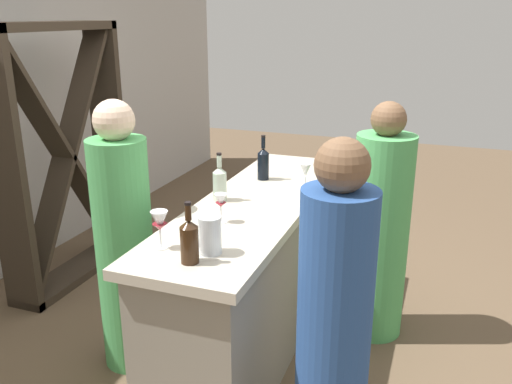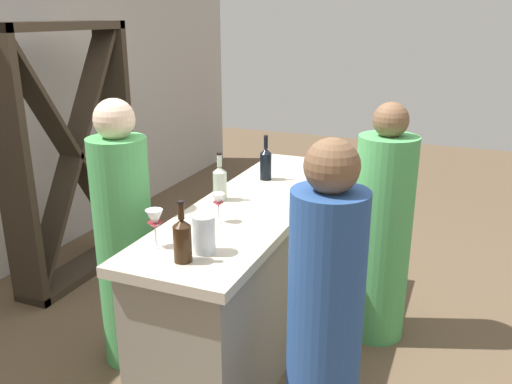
% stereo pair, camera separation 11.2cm
% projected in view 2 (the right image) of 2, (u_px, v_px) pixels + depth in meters
% --- Properties ---
extents(ground_plane, '(12.00, 12.00, 0.00)m').
position_uv_depth(ground_plane, '(256.00, 343.00, 3.34)').
color(ground_plane, brown).
extents(bar_counter, '(2.07, 0.60, 0.94)m').
position_uv_depth(bar_counter, '(256.00, 274.00, 3.19)').
color(bar_counter, gray).
rests_on(bar_counter, ground).
extents(wine_rack, '(1.18, 0.28, 1.90)m').
position_uv_depth(wine_rack, '(72.00, 155.00, 3.99)').
color(wine_rack, '#33281E').
rests_on(wine_rack, ground).
extents(wine_bottle_leftmost_amber_brown, '(0.08, 0.08, 0.27)m').
position_uv_depth(wine_bottle_leftmost_amber_brown, '(182.00, 239.00, 2.26)').
color(wine_bottle_leftmost_amber_brown, '#331E0F').
rests_on(wine_bottle_leftmost_amber_brown, bar_counter).
extents(wine_bottle_second_left_clear_pale, '(0.08, 0.08, 0.28)m').
position_uv_depth(wine_bottle_second_left_clear_pale, '(220.00, 182.00, 3.02)').
color(wine_bottle_second_left_clear_pale, '#B7C6B2').
rests_on(wine_bottle_second_left_clear_pale, bar_counter).
extents(wine_bottle_center_near_black, '(0.07, 0.07, 0.29)m').
position_uv_depth(wine_bottle_center_near_black, '(266.00, 163.00, 3.40)').
color(wine_bottle_center_near_black, black).
rests_on(wine_bottle_center_near_black, bar_counter).
extents(wine_glass_near_left, '(0.07, 0.07, 0.16)m').
position_uv_depth(wine_glass_near_left, '(307.00, 172.00, 3.20)').
color(wine_glass_near_left, white).
rests_on(wine_glass_near_left, bar_counter).
extents(wine_glass_near_center, '(0.07, 0.07, 0.15)m').
position_uv_depth(wine_glass_near_center, '(218.00, 202.00, 2.70)').
color(wine_glass_near_center, white).
rests_on(wine_glass_near_center, bar_counter).
extents(wine_glass_near_right, '(0.08, 0.08, 0.18)m').
position_uv_depth(wine_glass_near_right, '(155.00, 221.00, 2.40)').
color(wine_glass_near_right, white).
rests_on(wine_glass_near_right, bar_counter).
extents(water_pitcher, '(0.10, 0.10, 0.17)m').
position_uv_depth(water_pitcher, '(204.00, 234.00, 2.35)').
color(water_pitcher, silver).
rests_on(water_pitcher, bar_counter).
extents(person_left_guest, '(0.33, 0.33, 1.53)m').
position_uv_depth(person_left_guest, '(324.00, 336.00, 2.15)').
color(person_left_guest, '#284C8C').
rests_on(person_left_guest, ground).
extents(person_center_guest, '(0.45, 0.45, 1.48)m').
position_uv_depth(person_center_guest, '(382.00, 234.00, 3.25)').
color(person_center_guest, '#4CA559').
rests_on(person_center_guest, ground).
extents(person_right_guest, '(0.36, 0.36, 1.54)m').
position_uv_depth(person_right_guest, '(125.00, 245.00, 3.00)').
color(person_right_guest, '#4CA559').
rests_on(person_right_guest, ground).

